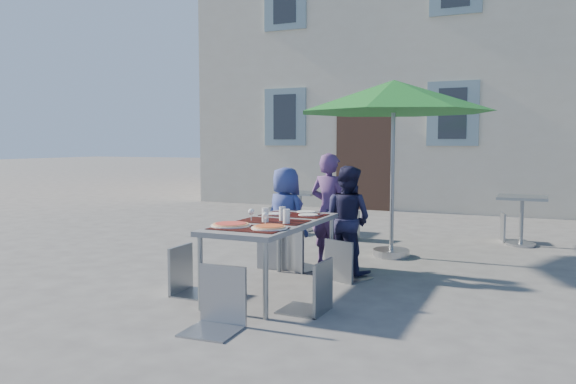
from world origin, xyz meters
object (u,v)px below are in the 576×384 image
at_px(patio_umbrella, 394,98).
at_px(bg_chair_l_1, 510,210).
at_px(pizza_near_right, 269,227).
at_px(child_0, 286,217).
at_px(child_1, 329,210).
at_px(dining_table, 273,226).
at_px(cafe_table_0, 300,205).
at_px(bg_chair_l_0, 280,203).
at_px(chair_1, 296,223).
at_px(pizza_near_left, 231,225).
at_px(chair_5, 217,261).
at_px(chair_0, 277,221).
at_px(chair_2, 344,235).
at_px(chair_4, 313,254).
at_px(child_2, 347,220).
at_px(cafe_table_1, 522,212).
at_px(chair_3, 188,241).
at_px(bg_chair_r_0, 349,208).

distance_m(patio_umbrella, bg_chair_l_1, 2.92).
distance_m(pizza_near_right, child_0, 1.81).
relative_size(child_1, bg_chair_l_1, 1.66).
height_order(dining_table, cafe_table_0, dining_table).
bearing_deg(bg_chair_l_0, chair_1, -61.13).
bearing_deg(pizza_near_left, chair_5, -68.51).
distance_m(chair_0, chair_2, 1.02).
relative_size(pizza_near_left, chair_2, 0.43).
height_order(chair_4, patio_umbrella, patio_umbrella).
bearing_deg(child_1, chair_1, 62.49).
bearing_deg(child_0, child_2, -165.12).
bearing_deg(chair_4, bg_chair_l_0, 118.69).
xyz_separation_m(pizza_near_left, chair_5, (0.29, -0.74, -0.19)).
bearing_deg(pizza_near_right, chair_1, 103.94).
relative_size(pizza_near_right, chair_1, 0.35).
xyz_separation_m(bg_chair_l_0, cafe_table_1, (3.85, 0.43, 0.00)).
bearing_deg(patio_umbrella, chair_1, -123.97).
relative_size(chair_1, cafe_table_1, 1.30).
height_order(pizza_near_right, chair_0, chair_0).
xyz_separation_m(chair_0, bg_chair_l_0, (-1.10, 2.47, -0.07)).
height_order(chair_1, chair_4, chair_1).
relative_size(pizza_near_right, bg_chair_l_1, 0.40).
xyz_separation_m(patio_umbrella, bg_chair_l_0, (-2.24, 1.19, -1.65)).
bearing_deg(child_1, chair_4, 116.37).
height_order(pizza_near_right, bg_chair_l_1, bg_chair_l_1).
relative_size(child_2, chair_3, 1.37).
bearing_deg(chair_0, chair_5, -77.09).
bearing_deg(cafe_table_1, child_1, -130.77).
xyz_separation_m(pizza_near_right, bg_chair_l_1, (1.92, 4.76, -0.27)).
height_order(child_2, cafe_table_0, child_2).
bearing_deg(dining_table, bg_chair_l_1, 63.61).
bearing_deg(pizza_near_right, pizza_near_left, -179.14).
height_order(chair_3, bg_chair_r_0, chair_3).
xyz_separation_m(chair_5, cafe_table_1, (2.23, 5.20, -0.06)).
bearing_deg(child_1, bg_chair_r_0, -68.13).
bearing_deg(child_1, chair_0, 43.45).
xyz_separation_m(cafe_table_0, cafe_table_1, (3.65, 0.02, 0.07)).
xyz_separation_m(chair_0, chair_5, (0.53, -2.30, -0.01)).
relative_size(child_1, cafe_table_0, 2.08).
xyz_separation_m(child_2, chair_3, (-1.21, -1.57, -0.09)).
relative_size(chair_3, chair_5, 0.96).
relative_size(bg_chair_l_0, bg_chair_l_1, 1.03).
bearing_deg(bg_chair_l_1, cafe_table_1, -58.65).
relative_size(dining_table, child_0, 1.47).
bearing_deg(chair_0, chair_1, -2.41).
bearing_deg(cafe_table_0, dining_table, -71.03).
bearing_deg(chair_0, chair_4, -54.62).
height_order(chair_2, cafe_table_1, chair_2).
bearing_deg(bg_chair_l_1, chair_3, -121.65).
relative_size(child_2, patio_umbrella, 0.49).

